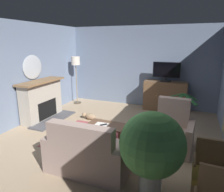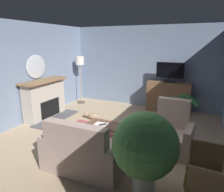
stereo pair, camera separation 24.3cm
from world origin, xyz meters
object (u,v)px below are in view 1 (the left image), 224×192
folded_newspaper (102,124)px  side_chair_mid_row (211,171)px  wall_mirror_oval (33,67)px  sofa_floral (89,153)px  fireplace (42,101)px  coffee_table (106,127)px  cat (90,116)px  tv_cabinet (165,97)px  television (166,71)px  potted_plant_leafy_by_curtain (182,118)px  tv_remote (104,125)px  armchair_beside_cabinet (170,133)px  floor_lamp (76,66)px  potted_plant_tall_palm_by_window (152,146)px

folded_newspaper → side_chair_mid_row: (2.22, -1.18, 0.09)m
wall_mirror_oval → sofa_floral: (2.75, -1.78, -1.23)m
wall_mirror_oval → fireplace: bearing=-0.0°
sofa_floral → side_chair_mid_row: (1.96, -0.08, 0.18)m
coffee_table → folded_newspaper: 0.12m
folded_newspaper → sofa_floral: size_ratio=0.20×
wall_mirror_oval → cat: 2.19m
tv_cabinet → cat: size_ratio=2.07×
tv_cabinet → wall_mirror_oval: bearing=-148.5°
tv_cabinet → cat: (-1.96, -1.71, -0.38)m
side_chair_mid_row → coffee_table: bearing=150.1°
fireplace → television: (3.29, 2.11, 0.78)m
coffee_table → potted_plant_leafy_by_curtain: 2.12m
fireplace → tv_remote: 2.42m
television → armchair_beside_cabinet: bearing=-79.3°
coffee_table → potted_plant_leafy_by_curtain: potted_plant_leafy_by_curtain is taller
armchair_beside_cabinet → coffee_table: bearing=-170.7°
wall_mirror_oval → floor_lamp: bearing=79.0°
armchair_beside_cabinet → side_chair_mid_row: 1.62m
tv_remote → folded_newspaper: (-0.06, 0.03, -0.01)m
side_chair_mid_row → potted_plant_tall_palm_by_window: 0.87m
fireplace → potted_plant_tall_palm_by_window: 4.16m
tv_remote → cat: bearing=83.8°
armchair_beside_cabinet → potted_plant_leafy_by_curtain: armchair_beside_cabinet is taller
folded_newspaper → potted_plant_tall_palm_by_window: potted_plant_tall_palm_by_window is taller
folded_newspaper → armchair_beside_cabinet: (1.51, 0.27, -0.08)m
potted_plant_leafy_by_curtain → armchair_beside_cabinet: bearing=-98.1°
folded_newspaper → side_chair_mid_row: 2.51m
armchair_beside_cabinet → tv_remote: bearing=-168.4°
folded_newspaper → floor_lamp: (-2.15, 2.48, 1.01)m
fireplace → sofa_floral: 3.09m
fireplace → side_chair_mid_row: fireplace is taller
wall_mirror_oval → potted_plant_tall_palm_by_window: bearing=-27.0°
wall_mirror_oval → television: size_ratio=0.88×
coffee_table → fireplace: bearing=164.7°
fireplace → folded_newspaper: fireplace is taller
coffee_table → potted_plant_tall_palm_by_window: 1.91m
side_chair_mid_row → fireplace: bearing=157.4°
tv_cabinet → sofa_floral: tv_cabinet is taller
wall_mirror_oval → tv_remote: (2.56, -0.71, -1.13)m
tv_remote → armchair_beside_cabinet: 1.49m
television → wall_mirror_oval: bearing=-149.1°
fireplace → potted_plant_leafy_by_curtain: (3.93, 0.77, -0.26)m
side_chair_mid_row → potted_plant_tall_palm_by_window: bearing=-171.4°
wall_mirror_oval → television: wall_mirror_oval is taller
tv_remote → wall_mirror_oval: bearing=118.1°
television → tv_cabinet: bearing=90.0°
tv_remote → potted_plant_leafy_by_curtain: 2.20m
fireplace → wall_mirror_oval: wall_mirror_oval is taller
television → floor_lamp: floor_lamp is taller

